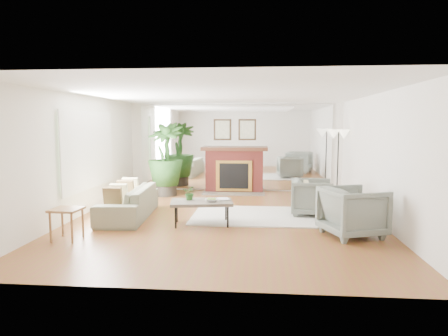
# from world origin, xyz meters

# --- Properties ---
(ground) EXTENTS (7.00, 7.00, 0.00)m
(ground) POSITION_xyz_m (0.00, 0.00, 0.00)
(ground) COLOR brown
(ground) RESTS_ON ground
(wall_left) EXTENTS (0.02, 7.00, 2.50)m
(wall_left) POSITION_xyz_m (-2.99, 0.00, 1.25)
(wall_left) COLOR white
(wall_left) RESTS_ON ground
(wall_right) EXTENTS (0.02, 7.00, 2.50)m
(wall_right) POSITION_xyz_m (2.99, 0.00, 1.25)
(wall_right) COLOR white
(wall_right) RESTS_ON ground
(wall_back) EXTENTS (6.00, 0.02, 2.50)m
(wall_back) POSITION_xyz_m (0.00, 3.49, 1.25)
(wall_back) COLOR white
(wall_back) RESTS_ON ground
(mirror_panel) EXTENTS (5.40, 0.04, 2.40)m
(mirror_panel) POSITION_xyz_m (0.00, 3.47, 1.25)
(mirror_panel) COLOR silver
(mirror_panel) RESTS_ON wall_back
(window_panel) EXTENTS (0.04, 2.40, 1.50)m
(window_panel) POSITION_xyz_m (-2.96, 0.40, 1.35)
(window_panel) COLOR #B2E09E
(window_panel) RESTS_ON wall_left
(fireplace) EXTENTS (1.85, 0.83, 2.05)m
(fireplace) POSITION_xyz_m (0.00, 3.26, 0.66)
(fireplace) COLOR maroon
(fireplace) RESTS_ON ground
(area_rug) EXTENTS (2.57, 1.84, 0.03)m
(area_rug) POSITION_xyz_m (0.61, 0.29, 0.01)
(area_rug) COLOR silver
(area_rug) RESTS_ON ground
(coffee_table) EXTENTS (1.24, 0.84, 0.46)m
(coffee_table) POSITION_xyz_m (-0.39, -0.49, 0.42)
(coffee_table) COLOR #5D564A
(coffee_table) RESTS_ON ground
(sofa) EXTENTS (0.98, 2.18, 0.62)m
(sofa) POSITION_xyz_m (-1.97, -0.01, 0.31)
(sofa) COLOR gray
(sofa) RESTS_ON ground
(armchair_back) EXTENTS (0.90, 0.88, 0.76)m
(armchair_back) POSITION_xyz_m (1.79, 0.50, 0.38)
(armchair_back) COLOR slate
(armchair_back) RESTS_ON ground
(armchair_front) EXTENTS (1.18, 1.16, 0.85)m
(armchair_front) POSITION_xyz_m (2.28, -1.04, 0.42)
(armchair_front) COLOR slate
(armchair_front) RESTS_ON ground
(side_table) EXTENTS (0.48, 0.48, 0.52)m
(side_table) POSITION_xyz_m (-2.46, -1.66, 0.44)
(side_table) COLOR olive
(side_table) RESTS_ON ground
(potted_ficus) EXTENTS (1.13, 1.13, 1.95)m
(potted_ficus) POSITION_xyz_m (-1.79, 2.54, 1.04)
(potted_ficus) COLOR #28241D
(potted_ficus) RESTS_ON ground
(floor_lamp) EXTENTS (0.58, 0.32, 1.77)m
(floor_lamp) POSITION_xyz_m (2.70, 2.54, 1.51)
(floor_lamp) COLOR black
(floor_lamp) RESTS_ON ground
(tabletop_plant) EXTENTS (0.29, 0.26, 0.28)m
(tabletop_plant) POSITION_xyz_m (-0.62, -0.42, 0.60)
(tabletop_plant) COLOR #2D5E22
(tabletop_plant) RESTS_ON coffee_table
(fruit_bowl) EXTENTS (0.24, 0.24, 0.06)m
(fruit_bowl) POSITION_xyz_m (-0.19, -0.56, 0.49)
(fruit_bowl) COLOR olive
(fruit_bowl) RESTS_ON coffee_table
(book) EXTENTS (0.27, 0.32, 0.02)m
(book) POSITION_xyz_m (-0.08, -0.35, 0.47)
(book) COLOR olive
(book) RESTS_ON coffee_table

